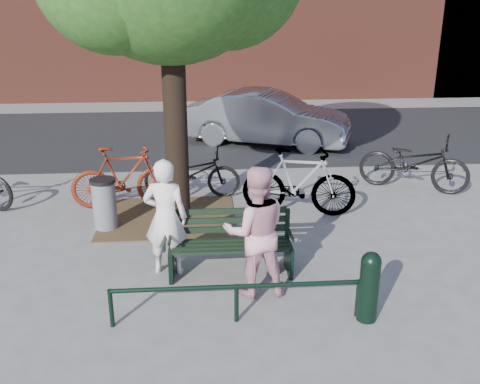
{
  "coord_description": "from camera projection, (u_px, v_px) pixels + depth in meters",
  "views": [
    {
      "loc": [
        -0.39,
        -6.82,
        3.71
      ],
      "look_at": [
        0.21,
        1.0,
        0.89
      ],
      "focal_mm": 40.0,
      "sensor_mm": 36.0,
      "label": 1
    }
  ],
  "objects": [
    {
      "name": "ground",
      "position": [
        231.0,
        274.0,
        7.69
      ],
      "size": [
        90.0,
        90.0,
        0.0
      ],
      "primitive_type": "plane",
      "color": "gray",
      "rests_on": "ground"
    },
    {
      "name": "dirt_pit",
      "position": [
        168.0,
        217.0,
        9.67
      ],
      "size": [
        2.4,
        2.0,
        0.02
      ],
      "primitive_type": "cube",
      "color": "brown",
      "rests_on": "ground"
    },
    {
      "name": "road",
      "position": [
        213.0,
        134.0,
        15.66
      ],
      "size": [
        40.0,
        7.0,
        0.01
      ],
      "primitive_type": "cube",
      "color": "black",
      "rests_on": "ground"
    },
    {
      "name": "park_bench",
      "position": [
        230.0,
        241.0,
        7.6
      ],
      "size": [
        1.74,
        0.54,
        0.97
      ],
      "color": "black",
      "rests_on": "ground"
    },
    {
      "name": "guard_railing",
      "position": [
        236.0,
        292.0,
        6.42
      ],
      "size": [
        3.06,
        0.06,
        0.51
      ],
      "color": "black",
      "rests_on": "ground"
    },
    {
      "name": "person_left",
      "position": [
        166.0,
        217.0,
        7.47
      ],
      "size": [
        0.67,
        0.5,
        1.7
      ],
      "primitive_type": "imported",
      "rotation": [
        0.0,
        0.0,
        2.98
      ],
      "color": "white",
      "rests_on": "ground"
    },
    {
      "name": "person_right",
      "position": [
        255.0,
        231.0,
        6.93
      ],
      "size": [
        0.89,
        0.72,
        1.77
      ],
      "primitive_type": "imported",
      "rotation": [
        0.0,
        0.0,
        3.2
      ],
      "color": "pink",
      "rests_on": "ground"
    },
    {
      "name": "bollard",
      "position": [
        369.0,
        284.0,
        6.43
      ],
      "size": [
        0.24,
        0.24,
        0.91
      ],
      "color": "black",
      "rests_on": "ground"
    },
    {
      "name": "litter_bin",
      "position": [
        104.0,
        204.0,
        9.07
      ],
      "size": [
        0.44,
        0.44,
        0.89
      ],
      "color": "gray",
      "rests_on": "ground"
    },
    {
      "name": "bicycle_b",
      "position": [
        124.0,
        177.0,
        10.0
      ],
      "size": [
        2.01,
        0.75,
        1.18
      ],
      "primitive_type": "imported",
      "rotation": [
        0.0,
        0.0,
        1.67
      ],
      "color": "#621D0E",
      "rests_on": "ground"
    },
    {
      "name": "bicycle_c",
      "position": [
        192.0,
        173.0,
        10.55
      ],
      "size": [
        1.96,
        0.84,
        1.0
      ],
      "primitive_type": "imported",
      "rotation": [
        0.0,
        0.0,
        1.48
      ],
      "color": "black",
      "rests_on": "ground"
    },
    {
      "name": "bicycle_d",
      "position": [
        299.0,
        182.0,
        9.64
      ],
      "size": [
        2.13,
        1.04,
        1.23
      ],
      "primitive_type": "imported",
      "rotation": [
        0.0,
        0.0,
        1.33
      ],
      "color": "gray",
      "rests_on": "ground"
    },
    {
      "name": "bicycle_e",
      "position": [
        414.0,
        163.0,
        10.93
      ],
      "size": [
        2.31,
        1.69,
        1.16
      ],
      "primitive_type": "imported",
      "rotation": [
        0.0,
        0.0,
        1.09
      ],
      "color": "black",
      "rests_on": "ground"
    },
    {
      "name": "parked_car",
      "position": [
        268.0,
        118.0,
        14.36
      ],
      "size": [
        4.62,
        3.02,
        1.44
      ],
      "primitive_type": "imported",
      "rotation": [
        0.0,
        0.0,
        1.19
      ],
      "color": "gray",
      "rests_on": "ground"
    }
  ]
}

